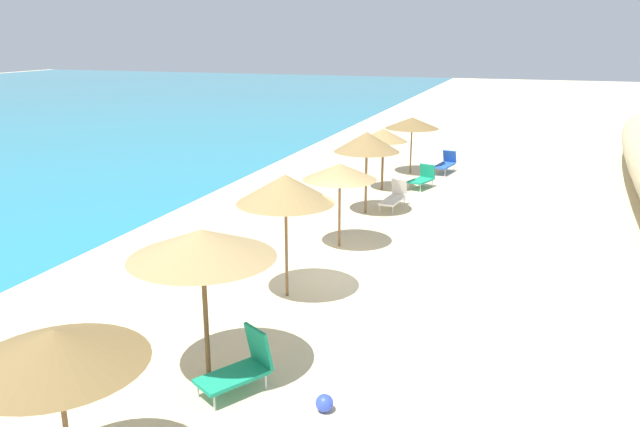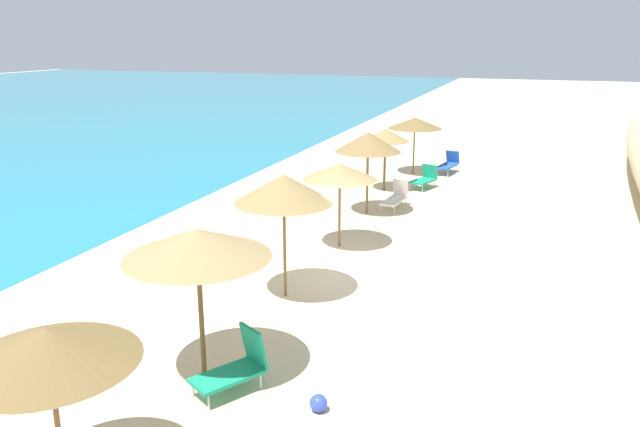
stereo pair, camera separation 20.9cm
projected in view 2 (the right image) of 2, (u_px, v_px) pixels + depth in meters
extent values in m
plane|color=beige|center=(338.00, 277.00, 16.53)|extent=(160.00, 160.00, 0.00)
cylinder|color=brown|center=(58.00, 424.00, 8.47)|extent=(0.07, 0.07, 2.17)
cone|color=olive|center=(47.00, 345.00, 8.15)|extent=(2.38, 2.38, 0.48)
cylinder|color=brown|center=(201.00, 314.00, 11.43)|extent=(0.09, 0.09, 2.49)
cone|color=tan|center=(197.00, 243.00, 11.06)|extent=(2.63, 2.63, 0.52)
cylinder|color=brown|center=(285.00, 247.00, 15.04)|extent=(0.07, 0.07, 2.48)
cone|color=#9E7F4C|center=(284.00, 189.00, 14.65)|extent=(2.32, 2.32, 0.68)
cylinder|color=brown|center=(339.00, 211.00, 18.65)|extent=(0.08, 0.08, 2.20)
cone|color=tan|center=(340.00, 172.00, 18.33)|extent=(2.18, 2.18, 0.48)
cylinder|color=brown|center=(367.00, 181.00, 22.15)|extent=(0.09, 0.09, 2.36)
cone|color=olive|center=(368.00, 142.00, 21.77)|extent=(2.29, 2.29, 0.69)
cylinder|color=brown|center=(385.00, 164.00, 25.50)|extent=(0.10, 0.10, 2.15)
cone|color=#9E7F4C|center=(385.00, 135.00, 25.17)|extent=(1.94, 1.94, 0.51)
cylinder|color=brown|center=(414.00, 150.00, 28.54)|extent=(0.07, 0.07, 2.21)
cone|color=olive|center=(415.00, 123.00, 28.21)|extent=(2.42, 2.42, 0.49)
cube|color=blue|center=(447.00, 166.00, 28.69)|extent=(1.59, 0.87, 0.07)
cube|color=blue|center=(453.00, 157.00, 29.20)|extent=(0.36, 0.65, 0.58)
cylinder|color=silver|center=(437.00, 172.00, 28.34)|extent=(0.04, 0.04, 0.34)
cylinder|color=silver|center=(448.00, 173.00, 28.09)|extent=(0.04, 0.04, 0.34)
cylinder|color=silver|center=(446.00, 167.00, 29.40)|extent=(0.04, 0.04, 0.34)
cylinder|color=silver|center=(457.00, 168.00, 29.16)|extent=(0.04, 0.04, 0.34)
cube|color=#199972|center=(423.00, 181.00, 25.86)|extent=(1.36, 1.00, 0.07)
cube|color=#199972|center=(430.00, 171.00, 26.21)|extent=(0.36, 0.67, 0.60)
cylinder|color=silver|center=(410.00, 187.00, 25.68)|extent=(0.04, 0.04, 0.31)
cylinder|color=silver|center=(422.00, 189.00, 25.36)|extent=(0.04, 0.04, 0.31)
cylinder|color=silver|center=(423.00, 182.00, 26.47)|extent=(0.04, 0.04, 0.31)
cylinder|color=silver|center=(435.00, 184.00, 26.14)|extent=(0.04, 0.04, 0.31)
cube|color=#199972|center=(227.00, 376.00, 11.12)|extent=(1.40, 1.19, 0.07)
cube|color=#199972|center=(254.00, 346.00, 11.37)|extent=(0.51, 0.66, 0.77)
cylinder|color=silver|center=(193.00, 389.00, 11.05)|extent=(0.04, 0.04, 0.29)
cylinder|color=silver|center=(209.00, 402.00, 10.65)|extent=(0.04, 0.04, 0.29)
cylinder|color=silver|center=(244.00, 369.00, 11.69)|extent=(0.04, 0.04, 0.29)
cylinder|color=silver|center=(261.00, 381.00, 11.29)|extent=(0.04, 0.04, 0.29)
cube|color=white|center=(394.00, 200.00, 22.84)|extent=(1.62, 0.72, 0.07)
cube|color=white|center=(401.00, 187.00, 23.40)|extent=(0.26, 0.58, 0.64)
cylinder|color=silver|center=(381.00, 209.00, 22.41)|extent=(0.04, 0.04, 0.30)
cylinder|color=silver|center=(394.00, 211.00, 22.21)|extent=(0.04, 0.04, 0.30)
cylinder|color=silver|center=(394.00, 200.00, 23.57)|extent=(0.04, 0.04, 0.30)
cylinder|color=silver|center=(406.00, 202.00, 23.37)|extent=(0.04, 0.04, 0.30)
sphere|color=blue|center=(318.00, 403.00, 10.61)|extent=(0.31, 0.31, 0.31)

